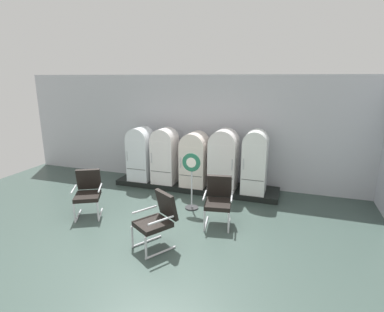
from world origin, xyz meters
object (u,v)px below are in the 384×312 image
Objects in this scene: refrigerator_0 at (141,152)px; refrigerator_3 at (223,158)px; refrigerator_2 at (195,158)px; sign_stand at (192,183)px; armchair_left at (88,191)px; refrigerator_4 at (255,160)px; armchair_right at (218,198)px; refrigerator_1 at (165,154)px; armchair_center at (158,218)px.

refrigerator_3 is at bearing 0.26° from refrigerator_0.
refrigerator_2 reaches higher than sign_stand.
refrigerator_2 reaches higher than armchair_left.
refrigerator_3 is 0.82m from refrigerator_4.
refrigerator_2 is 1.44× the size of armchair_right.
armchair_center is at bearing -68.93° from refrigerator_1.
armchair_right is at bearing -80.33° from refrigerator_3.
armchair_left is at bearing -94.19° from refrigerator_0.
armchair_left is at bearing -128.41° from refrigerator_2.
refrigerator_3 is 3.07m from armchair_center.
refrigerator_1 is at bearing -0.65° from refrigerator_0.
refrigerator_2 reaches higher than armchair_center.
refrigerator_4 reaches higher than armchair_right.
armchair_right is at bearing -40.89° from refrigerator_1.
refrigerator_3 reaches higher than refrigerator_2.
refrigerator_0 is at bearing -178.89° from refrigerator_2.
refrigerator_2 is 1.08× the size of sign_stand.
sign_stand is at bearing -111.79° from refrigerator_3.
refrigerator_3 is 1.56× the size of armchair_right.
refrigerator_1 is 0.87m from refrigerator_2.
armchair_right is at bearing 10.05° from armchair_left.
armchair_right is at bearing 56.54° from armchair_center.
refrigerator_1 is at bearing 67.40° from armchair_left.
refrigerator_3 is at bearing 179.75° from refrigerator_4.
refrigerator_0 is 1.49× the size of armchair_left.
refrigerator_3 is at bearing 68.21° from sign_stand.
armchair_right is at bearing -33.82° from sign_stand.
sign_stand is at bearing -75.09° from refrigerator_2.
armchair_right is (2.91, 0.52, 0.00)m from armchair_left.
sign_stand is (2.13, 1.04, 0.08)m from armchair_left.
refrigerator_0 is at bearing 148.57° from sign_stand.
refrigerator_4 reaches higher than refrigerator_1.
refrigerator_1 reaches higher than sign_stand.
refrigerator_2 is at bearing 51.59° from armchair_left.
refrigerator_1 is 0.96× the size of refrigerator_3.
refrigerator_4 is at bearing 73.08° from armchair_right.
refrigerator_0 is 3.56m from armchair_center.
armchair_left is 1.00× the size of armchair_right.
armchair_right is 0.75× the size of sign_stand.
refrigerator_4 is 4.13m from armchair_left.
refrigerator_1 is at bearing 111.07° from armchair_center.
refrigerator_4 is 3.32m from armchair_center.
armchair_right is at bearing -57.73° from refrigerator_2.
sign_stand is at bearing -137.24° from refrigerator_4.
armchair_center is at bearing -91.72° from sign_stand.
refrigerator_0 is 1.49× the size of armchair_right.
sign_stand is at bearing -31.43° from refrigerator_0.
refrigerator_0 is 1.64m from refrigerator_2.
armchair_center is at bearing -57.37° from refrigerator_0.
refrigerator_0 is 3.26m from armchair_right.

